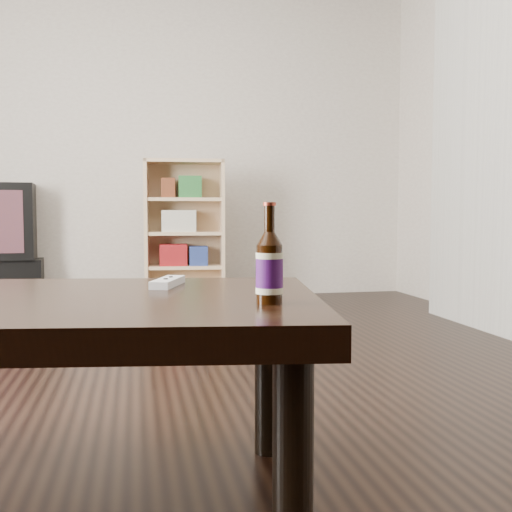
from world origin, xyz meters
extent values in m
cube|color=black|center=(0.00, 0.00, -0.01)|extent=(5.00, 6.00, 0.01)
cube|color=#BEB1A6|center=(0.00, 3.01, 1.35)|extent=(5.00, 0.02, 2.70)
cube|color=white|center=(2.35, 1.20, 1.35)|extent=(0.30, 1.20, 2.70)
cube|color=tan|center=(0.22, 2.52, 0.56)|extent=(0.05, 0.28, 1.13)
cube|color=tan|center=(0.79, 2.48, 0.56)|extent=(0.05, 0.28, 1.13)
cube|color=tan|center=(0.51, 2.50, 1.11)|extent=(0.63, 0.32, 0.03)
cube|color=tan|center=(0.51, 2.50, 0.01)|extent=(0.63, 0.32, 0.03)
cube|color=tan|center=(0.51, 2.63, 0.56)|extent=(0.61, 0.07, 1.13)
cube|color=tan|center=(0.51, 2.50, 0.30)|extent=(0.57, 0.29, 0.03)
cube|color=tan|center=(0.51, 2.50, 0.56)|extent=(0.57, 0.29, 0.03)
cube|color=tan|center=(0.51, 2.50, 0.82)|extent=(0.57, 0.29, 0.03)
cube|color=maroon|center=(0.42, 2.49, 0.40)|extent=(0.22, 0.19, 0.16)
cube|color=navy|center=(0.61, 2.48, 0.39)|extent=(0.15, 0.18, 0.15)
cube|color=beige|center=(0.46, 2.49, 0.66)|extent=(0.27, 0.19, 0.16)
cube|color=#25652D|center=(0.55, 2.48, 0.92)|extent=(0.19, 0.19, 0.16)
cube|color=#632D17|center=(0.38, 2.49, 0.91)|extent=(0.12, 0.18, 0.15)
cube|color=black|center=(-0.12, -0.66, 0.48)|extent=(1.47, 0.99, 0.07)
cylinder|color=black|center=(0.42, -1.05, 0.22)|extent=(0.09, 0.09, 0.45)
cylinder|color=black|center=(0.51, -0.44, 0.22)|extent=(0.09, 0.09, 0.45)
cylinder|color=black|center=(0.42, -0.87, 0.58)|extent=(0.06, 0.06, 0.13)
cylinder|color=#380D4F|center=(0.42, -0.87, 0.58)|extent=(0.06, 0.06, 0.08)
cylinder|color=beige|center=(0.42, -0.87, 0.62)|extent=(0.07, 0.07, 0.01)
cylinder|color=beige|center=(0.42, -0.87, 0.54)|extent=(0.07, 0.07, 0.01)
cone|color=black|center=(0.42, -0.87, 0.66)|extent=(0.06, 0.06, 0.03)
cylinder|color=black|center=(0.42, -0.87, 0.70)|extent=(0.02, 0.02, 0.06)
cylinder|color=maroon|center=(0.42, -0.87, 0.73)|extent=(0.03, 0.03, 0.01)
cube|color=#BDBEBF|center=(0.21, -0.51, 0.53)|extent=(0.11, 0.19, 0.02)
cylinder|color=black|center=(0.22, -0.48, 0.54)|extent=(0.02, 0.02, 0.00)
cylinder|color=black|center=(0.21, -0.53, 0.54)|extent=(0.02, 0.02, 0.00)
camera|label=1|loc=(0.13, -2.14, 0.71)|focal=42.00mm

